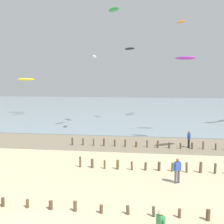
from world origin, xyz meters
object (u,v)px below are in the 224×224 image
Objects in this scene: person_mid_beach at (177,170)px; kite_aloft_12 at (185,58)px; kite_aloft_7 at (26,79)px; kite_aloft_9 at (181,22)px; kite_aloft_4 at (114,10)px; kite_aloft_5 at (94,57)px; kite_aloft_8 at (130,49)px; person_left_flank at (189,139)px.

kite_aloft_12 is (1.55, 12.10, 8.20)m from person_mid_beach.
kite_aloft_9 reaches higher than kite_aloft_7.
kite_aloft_5 is (-1.87, -4.24, -6.55)m from kite_aloft_4.
kite_aloft_9 is (2.69, 31.97, 15.47)m from person_mid_beach.
kite_aloft_7 reaches higher than person_mid_beach.
kite_aloft_12 is (27.30, -21.53, 2.35)m from kite_aloft_7.
kite_aloft_9 is (8.21, 4.43, 4.72)m from kite_aloft_8.
person_left_flank is 0.80× the size of kite_aloft_8.
kite_aloft_9 is (9.85, 10.94, 0.13)m from kite_aloft_4.
kite_aloft_8 is (1.64, 6.51, -4.59)m from kite_aloft_4.
kite_aloft_9 is (0.72, 21.47, 15.47)m from person_left_flank.
person_left_flank is at bearing -55.79° from kite_aloft_7.
kite_aloft_8 is at bearing 101.33° from person_mid_beach.
kite_aloft_8 is at bearing 151.31° from kite_aloft_5.
kite_aloft_12 is at bearing -174.21° from kite_aloft_4.
kite_aloft_7 is (-16.72, 16.84, -2.94)m from kite_aloft_5.
kite_aloft_8 reaches higher than kite_aloft_7.
kite_aloft_9 reaches higher than person_left_flank.
kite_aloft_5 is at bearing -61.16° from kite_aloft_7.
person_left_flank is 15.42m from kite_aloft_5.
kite_aloft_5 is 0.97× the size of kite_aloft_9.
person_left_flank is 0.52× the size of kite_aloft_7.
kite_aloft_8 is at bearing 113.73° from person_left_flank.
kite_aloft_8 is at bearing -52.62° from kite_aloft_4.
kite_aloft_7 is 1.72× the size of kite_aloft_9.
person_mid_beach is 14.70m from kite_aloft_12.
person_left_flank is 0.89× the size of kite_aloft_9.
kite_aloft_5 reaches higher than person_mid_beach.
kite_aloft_4 is 14.37m from kite_aloft_12.
kite_aloft_12 is at bearing -24.88° from kite_aloft_8.
kite_aloft_12 is at bearing 55.51° from kite_aloft_5.
kite_aloft_7 is 34.84m from kite_aloft_12.
kite_aloft_5 is 20.31m from kite_aloft_9.
kite_aloft_7 is at bearing -145.81° from kite_aloft_5.
kite_aloft_4 is (-9.13, 10.53, 15.34)m from person_left_flank.
person_mid_beach is 42.76m from kite_aloft_7.
kite_aloft_8 reaches higher than kite_aloft_12.
person_mid_beach is at bearing 160.30° from kite_aloft_4.
person_mid_beach is at bearing 17.68° from kite_aloft_5.
person_left_flank is 0.92× the size of kite_aloft_5.
kite_aloft_8 reaches higher than person_left_flank.
kite_aloft_12 reaches higher than kite_aloft_7.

